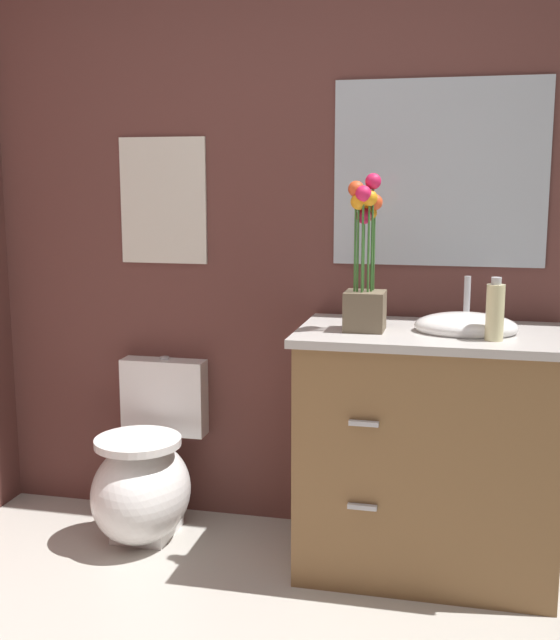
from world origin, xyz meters
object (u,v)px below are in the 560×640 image
(soap_bottle, at_px, (495,311))
(vanity_cabinet, at_px, (428,449))
(flower_vase, at_px, (365,273))
(wall_poster, at_px, (163,201))
(toilet, at_px, (146,477))
(wall_mirror, at_px, (439,173))

(soap_bottle, bearing_deg, vanity_cabinet, 149.01)
(flower_vase, relative_size, wall_poster, 1.07)
(toilet, relative_size, vanity_cabinet, 0.64)
(toilet, relative_size, wall_mirror, 0.86)
(vanity_cabinet, xyz_separation_m, wall_poster, (-1.12, 0.29, 0.88))
(flower_vase, bearing_deg, toilet, 175.49)
(toilet, bearing_deg, wall_poster, 90.00)
(vanity_cabinet, xyz_separation_m, flower_vase, (-0.23, -0.04, 0.64))
(vanity_cabinet, xyz_separation_m, wall_mirror, (-0.00, 0.29, 0.99))
(toilet, distance_m, vanity_cabinet, 1.14)
(vanity_cabinet, relative_size, wall_mirror, 1.35)
(wall_mirror, bearing_deg, flower_vase, -124.58)
(vanity_cabinet, distance_m, wall_mirror, 1.03)
(wall_poster, bearing_deg, flower_vase, -20.94)
(toilet, distance_m, soap_bottle, 1.53)
(wall_mirror, bearing_deg, toilet, -166.48)
(wall_poster, bearing_deg, soap_bottle, -17.57)
(wall_poster, relative_size, wall_mirror, 0.64)
(vanity_cabinet, relative_size, wall_poster, 2.10)
(wall_mirror, bearing_deg, soap_bottle, -63.25)
(toilet, xyz_separation_m, vanity_cabinet, (1.12, -0.03, 0.22))
(toilet, distance_m, wall_mirror, 1.66)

